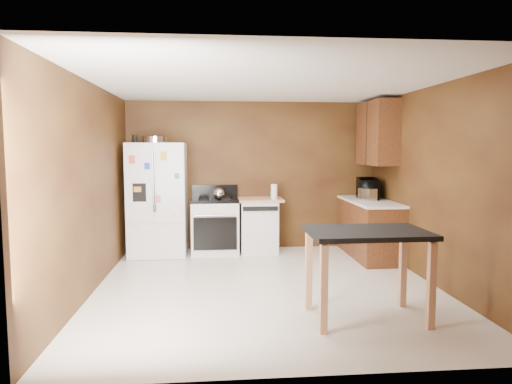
{
  "coord_description": "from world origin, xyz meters",
  "views": [
    {
      "loc": [
        -0.63,
        -5.5,
        1.72
      ],
      "look_at": [
        -0.06,
        0.85,
        1.1
      ],
      "focal_mm": 32.0,
      "sensor_mm": 36.0,
      "label": 1
    }
  ],
  "objects": [
    {
      "name": "ceiling",
      "position": [
        0.0,
        0.0,
        2.5
      ],
      "size": [
        4.5,
        4.5,
        0.0
      ],
      "primitive_type": "plane",
      "rotation": [
        3.14,
        0.0,
        0.0
      ],
      "color": "white",
      "rests_on": "ground"
    },
    {
      "name": "island",
      "position": [
        0.87,
        -1.14,
        0.76
      ],
      "size": [
        1.18,
        0.8,
        0.91
      ],
      "color": "black",
      "rests_on": "ground"
    },
    {
      "name": "wall_front",
      "position": [
        0.0,
        -2.25,
        1.25
      ],
      "size": [
        4.2,
        0.0,
        4.2
      ],
      "primitive_type": "plane",
      "rotation": [
        -1.57,
        0.0,
        0.0
      ],
      "color": "#583C17",
      "rests_on": "ground"
    },
    {
      "name": "green_canister",
      "position": [
        0.33,
        1.99,
        0.94
      ],
      "size": [
        0.12,
        0.12,
        0.11
      ],
      "primitive_type": "cylinder",
      "rotation": [
        0.0,
        0.0,
        -0.24
      ],
      "color": "#47B86F",
      "rests_on": "dishwasher"
    },
    {
      "name": "kettle",
      "position": [
        -0.58,
        1.78,
        0.99
      ],
      "size": [
        0.19,
        0.19,
        0.19
      ],
      "primitive_type": "sphere",
      "color": "silver",
      "rests_on": "gas_range"
    },
    {
      "name": "paper_towel",
      "position": [
        0.32,
        1.85,
        1.01
      ],
      "size": [
        0.11,
        0.11,
        0.24
      ],
      "primitive_type": "cylinder",
      "rotation": [
        0.0,
        0.0,
        -0.08
      ],
      "color": "white",
      "rests_on": "dishwasher"
    },
    {
      "name": "dishwasher",
      "position": [
        0.08,
        1.95,
        0.45
      ],
      "size": [
        0.78,
        0.63,
        0.89
      ],
      "color": "white",
      "rests_on": "ground"
    },
    {
      "name": "roasting_pan",
      "position": [
        -1.57,
        1.84,
        1.85
      ],
      "size": [
        0.4,
        0.4,
        0.1
      ],
      "primitive_type": "cylinder",
      "color": "silver",
      "rests_on": "refrigerator"
    },
    {
      "name": "refrigerator",
      "position": [
        -1.55,
        1.86,
        0.9
      ],
      "size": [
        0.9,
        0.8,
        1.8
      ],
      "color": "white",
      "rests_on": "ground"
    },
    {
      "name": "wall_right",
      "position": [
        2.1,
        0.0,
        1.25
      ],
      "size": [
        0.0,
        4.5,
        4.5
      ],
      "primitive_type": "plane",
      "rotation": [
        1.57,
        0.0,
        -1.57
      ],
      "color": "#583C17",
      "rests_on": "ground"
    },
    {
      "name": "wall_left",
      "position": [
        -2.1,
        0.0,
        1.25
      ],
      "size": [
        0.0,
        4.5,
        4.5
      ],
      "primitive_type": "plane",
      "rotation": [
        1.57,
        0.0,
        1.57
      ],
      "color": "#583C17",
      "rests_on": "ground"
    },
    {
      "name": "toaster",
      "position": [
        1.74,
        1.41,
        1.0
      ],
      "size": [
        0.25,
        0.3,
        0.19
      ],
      "primitive_type": "cube",
      "rotation": [
        0.0,
        0.0,
        0.42
      ],
      "color": "silver",
      "rests_on": "right_cabinets"
    },
    {
      "name": "wall_back",
      "position": [
        0.0,
        2.25,
        1.25
      ],
      "size": [
        4.2,
        0.0,
        4.2
      ],
      "primitive_type": "plane",
      "rotation": [
        1.57,
        0.0,
        0.0
      ],
      "color": "#583C17",
      "rests_on": "ground"
    },
    {
      "name": "right_cabinets",
      "position": [
        1.84,
        1.48,
        0.91
      ],
      "size": [
        0.63,
        1.58,
        2.45
      ],
      "color": "brown",
      "rests_on": "ground"
    },
    {
      "name": "gas_range",
      "position": [
        -0.64,
        1.92,
        0.46
      ],
      "size": [
        0.76,
        0.68,
        1.1
      ],
      "color": "white",
      "rests_on": "ground"
    },
    {
      "name": "microwave",
      "position": [
        1.83,
        1.69,
        1.05
      ],
      "size": [
        0.47,
        0.61,
        0.3
      ],
      "primitive_type": "imported",
      "rotation": [
        0.0,
        0.0,
        1.38
      ],
      "color": "black",
      "rests_on": "right_cabinets"
    },
    {
      "name": "floor",
      "position": [
        0.0,
        0.0,
        0.0
      ],
      "size": [
        4.5,
        4.5,
        0.0
      ],
      "primitive_type": "plane",
      "color": "white",
      "rests_on": "ground"
    },
    {
      "name": "pen_cup",
      "position": [
        -1.88,
        1.8,
        1.86
      ],
      "size": [
        0.08,
        0.08,
        0.12
      ],
      "primitive_type": "cylinder",
      "color": "black",
      "rests_on": "refrigerator"
    }
  ]
}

